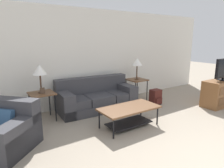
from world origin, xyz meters
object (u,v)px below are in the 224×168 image
Objects in this scene: couch at (96,98)px; side_table_right at (137,81)px; backpack at (156,97)px; coffee_table at (129,112)px; table_lamp_left at (40,70)px; armchair at (2,133)px; table_lamp_right at (137,62)px; tv_console at (221,93)px; television at (224,69)px; side_table_left at (42,96)px.

couch is 3.17× the size of side_table_right.
couch reaches higher than backpack.
couch is 4.83× the size of backpack.
coffee_table is at bearing -88.67° from couch.
coffee_table is 2.11m from table_lamp_left.
armchair is at bearing -166.82° from side_table_right.
table_lamp_left reaches higher than armchair.
armchair is 3.75m from side_table_right.
tv_console is at bearing -44.62° from table_lamp_right.
side_table_right is 2.38m from television.
side_table_left is 4.72m from tv_console.
armchair reaches higher than coffee_table.
side_table_right is 0.57m from table_lamp_right.
couch is 1.40m from side_table_right.
side_table_left is 4.73m from television.
couch is at bearing 151.65° from television.
table_lamp_right reaches higher than coffee_table.
side_table_right is at bearing 44.98° from coffee_table.
television is at bearing -8.48° from armchair.
table_lamp_right reaches higher than side_table_left.
side_table_right is (1.37, 0.00, 0.28)m from couch.
television is 1.98m from backpack.
table_lamp_right is 1.48× the size of backpack.
side_table_left is 1.52× the size of backpack.
couch is 1.41m from side_table_left.
side_table_left is 1.00× the size of side_table_right.
table_lamp_left is 2.75m from table_lamp_right.
television is (3.01, -0.30, 0.71)m from coffee_table.
tv_console is at bearing -44.62° from side_table_right.
table_lamp_left is 4.71m from television.
table_lamp_left is (-1.38, 0.00, 0.85)m from couch.
side_table_right is (1.34, 1.34, 0.26)m from coffee_table.
side_table_left and side_table_right have the same top height.
coffee_table is 1.96m from side_table_left.
coffee_table is at bearing 174.23° from tv_console.
side_table_right is at bearing 0.00° from table_lamp_left.
armchair reaches higher than side_table_right.
couch reaches higher than armchair.
armchair is 2.14× the size of table_lamp_left.
couch is 1.63× the size of coffee_table.
couch is 2.42m from armchair.
table_lamp_right reaches higher than tv_console.
couch reaches higher than side_table_left.
television reaches higher than table_lamp_left.
tv_console reaches higher than side_table_left.
television reaches higher than tv_console.
table_lamp_left is (0.00, -0.00, 0.57)m from side_table_left.
coffee_table is 2.07m from table_lamp_right.
backpack is at bearing 144.39° from tv_console.
side_table_left is at bearing 43.78° from armchair.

